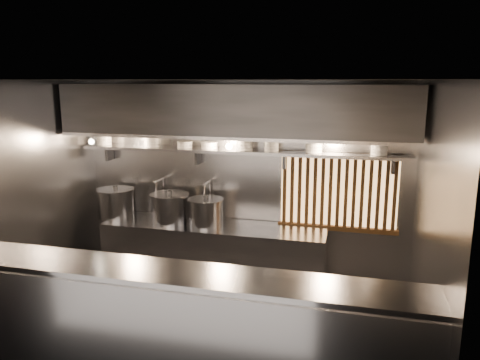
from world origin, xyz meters
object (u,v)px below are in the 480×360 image
at_px(stock_pot_right, 170,208).
at_px(stock_pot_mid, 206,212).
at_px(stock_pot_left, 116,203).
at_px(heat_lamp, 90,137).
at_px(pendant_bulb, 229,146).

bearing_deg(stock_pot_right, stock_pot_mid, -3.06).
distance_m(stock_pot_left, stock_pot_mid, 1.36).
relative_size(heat_lamp, stock_pot_left, 0.62).
bearing_deg(heat_lamp, stock_pot_right, 15.29).
bearing_deg(stock_pot_mid, pendant_bulb, 20.18).
distance_m(heat_lamp, stock_pot_mid, 1.81).
relative_size(pendant_bulb, stock_pot_left, 0.33).
xyz_separation_m(heat_lamp, stock_pot_right, (0.98, 0.27, -0.97)).
xyz_separation_m(pendant_bulb, stock_pot_left, (-1.65, -0.04, -0.86)).
height_order(pendant_bulb, stock_pot_left, pendant_bulb).
bearing_deg(pendant_bulb, stock_pot_mid, -159.82).
xyz_separation_m(pendant_bulb, stock_pot_right, (-0.82, -0.08, -0.86)).
bearing_deg(pendant_bulb, stock_pot_left, -178.55).
distance_m(stock_pot_mid, stock_pot_right, 0.52).
distance_m(stock_pot_left, stock_pot_right, 0.84).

